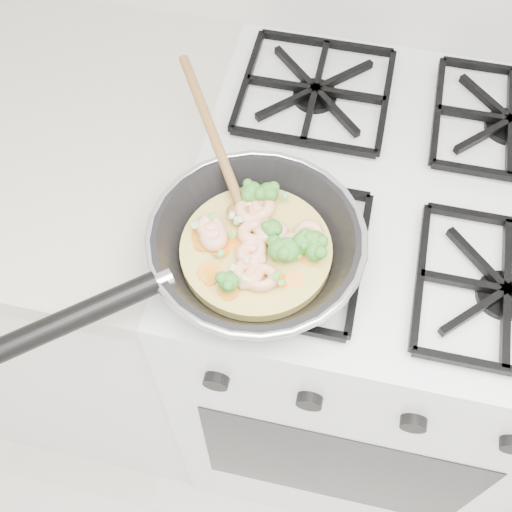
# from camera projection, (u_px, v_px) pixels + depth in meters

# --- Properties ---
(stove) EXTENTS (0.60, 0.60, 0.92)m
(stove) POSITION_uv_depth(u_px,v_px,m) (358.00, 321.00, 1.32)
(stove) COLOR white
(stove) RESTS_ON ground
(skillet) EXTENTS (0.40, 0.49, 0.09)m
(skillet) POSITION_uv_depth(u_px,v_px,m) (253.00, 246.00, 0.83)
(skillet) COLOR black
(skillet) RESTS_ON stove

